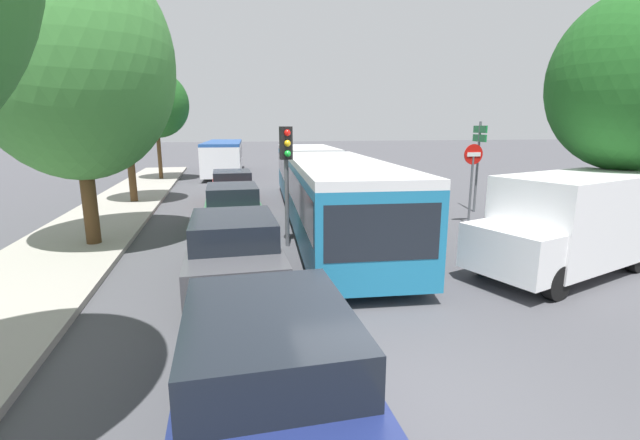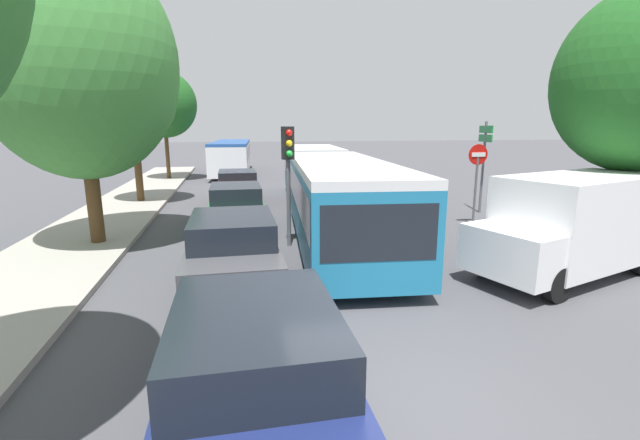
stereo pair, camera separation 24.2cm
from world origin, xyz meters
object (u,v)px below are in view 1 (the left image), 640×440
object	(u,v)px
queued_car_navy	(269,371)
tree_left_distant	(156,106)
city_bus_rear	(224,155)
tree_left_mid	(73,62)
tree_left_far	(127,103)
white_van	(572,221)
articulated_bus	(321,182)
queued_car_green	(233,206)
no_entry_sign	(472,172)
tree_right_near	(632,86)
queued_car_red	(232,187)
queued_car_graphite	(234,250)
traffic_light	(286,160)
direction_sign_post	(479,148)

from	to	relation	value
queued_car_navy	tree_left_distant	size ratio (longest dim) A/B	0.64
city_bus_rear	tree_left_mid	size ratio (longest dim) A/B	1.37
city_bus_rear	tree_left_far	world-z (taller)	tree_left_far
queued_car_navy	white_van	bearing A→B (deg)	-62.35
articulated_bus	queued_car_green	size ratio (longest dim) A/B	3.94
no_entry_sign	tree_right_near	size ratio (longest dim) A/B	0.41
city_bus_rear	queued_car_red	distance (m)	12.66
queued_car_graphite	white_van	distance (m)	7.79
queued_car_green	no_entry_sign	size ratio (longest dim) A/B	1.50
tree_right_near	tree_left_far	bearing A→B (deg)	141.85
queued_car_green	traffic_light	size ratio (longest dim) A/B	1.25
tree_left_mid	tree_right_near	world-z (taller)	tree_left_mid
tree_left_distant	queued_car_navy	bearing A→B (deg)	-80.74
articulated_bus	queued_car_navy	bearing A→B (deg)	-10.71
tree_left_mid	tree_left_far	xyz separation A→B (m)	(-0.12, 7.27, -0.65)
articulated_bus	traffic_light	world-z (taller)	traffic_light
direction_sign_post	tree_right_near	size ratio (longest dim) A/B	0.53
queued_car_navy	queued_car_green	xyz separation A→B (m)	(-0.04, 10.41, -0.03)
articulated_bus	direction_sign_post	bearing A→B (deg)	96.00
queued_car_navy	queued_car_graphite	xyz separation A→B (m)	(-0.20, 4.89, 0.00)
tree_right_near	queued_car_graphite	bearing A→B (deg)	-179.39
direction_sign_post	tree_right_near	distance (m)	6.31
queued_car_green	direction_sign_post	world-z (taller)	direction_sign_post
tree_left_mid	queued_car_graphite	bearing A→B (deg)	-45.38
white_van	no_entry_sign	size ratio (longest dim) A/B	1.90
tree_left_far	tree_left_distant	size ratio (longest dim) A/B	0.92
white_van	no_entry_sign	distance (m)	5.15
queued_car_graphite	queued_car_red	xyz separation A→B (m)	(0.32, 10.59, -0.04)
queued_car_navy	tree_left_far	xyz separation A→B (m)	(-4.14, 16.03, 3.61)
queued_car_green	tree_left_mid	size ratio (longest dim) A/B	0.52
direction_sign_post	tree_left_mid	bearing A→B (deg)	23.21
queued_car_graphite	tree_left_mid	xyz separation A→B (m)	(-3.82, 3.87, 4.26)
queued_car_green	white_van	size ratio (longest dim) A/B	0.79
city_bus_rear	tree_left_far	bearing A→B (deg)	164.99
queued_car_navy	direction_sign_post	distance (m)	14.76
queued_car_navy	direction_sign_post	xyz separation A→B (m)	(9.64, 11.03, 1.78)
tree_left_mid	white_van	bearing A→B (deg)	-22.94
white_van	tree_left_far	size ratio (longest dim) A/B	0.85
articulated_bus	queued_car_graphite	size ratio (longest dim) A/B	3.77
queued_car_red	tree_left_mid	bearing A→B (deg)	148.73
queued_car_navy	white_van	world-z (taller)	white_van
queued_car_graphite	no_entry_sign	world-z (taller)	no_entry_sign
queued_car_graphite	tree_right_near	xyz separation A→B (m)	(10.10, 0.11, 3.62)
city_bus_rear	queued_car_navy	bearing A→B (deg)	-176.19
white_van	tree_right_near	world-z (taller)	tree_right_near
articulated_bus	city_bus_rear	distance (m)	17.44
queued_car_green	queued_car_red	distance (m)	5.07
queued_car_graphite	tree_left_distant	size ratio (longest dim) A/B	0.65
queued_car_green	tree_left_mid	distance (m)	6.08
city_bus_rear	tree_left_distant	world-z (taller)	tree_left_distant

